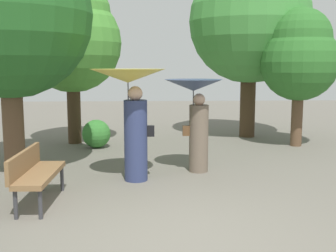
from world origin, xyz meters
TOP-DOWN VIEW (x-y plane):
  - ground_plane at (0.00, 0.00)m, footprint 40.00×40.00m
  - person_left at (-0.70, 2.66)m, footprint 1.36×1.36m
  - person_right at (0.55, 3.25)m, footprint 1.13×1.13m
  - park_bench at (-2.13, 1.40)m, footprint 0.52×1.51m
  - tree_near_left at (-3.08, 3.47)m, footprint 3.27×3.27m
  - tree_near_right at (3.54, 5.82)m, footprint 2.01×2.01m
  - tree_mid_left at (-2.40, 6.51)m, footprint 2.64×2.64m
  - tree_mid_right at (2.57, 7.31)m, footprint 3.53×3.53m
  - bush_path_right at (-1.73, 5.81)m, footprint 0.73×0.73m

SIDE VIEW (x-z plane):
  - ground_plane at x=0.00m, z-range 0.00..0.00m
  - bush_path_right at x=-1.73m, z-range 0.00..0.73m
  - park_bench at x=-2.13m, z-range 0.10..0.93m
  - person_right at x=0.55m, z-range 0.38..2.23m
  - person_left at x=-0.70m, z-range 0.46..2.52m
  - tree_near_right at x=3.54m, z-range 0.59..4.18m
  - tree_mid_left at x=-2.40m, z-range 0.69..5.18m
  - tree_near_left at x=-3.08m, z-range 0.75..5.99m
  - tree_mid_right at x=2.57m, z-range 0.81..6.48m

